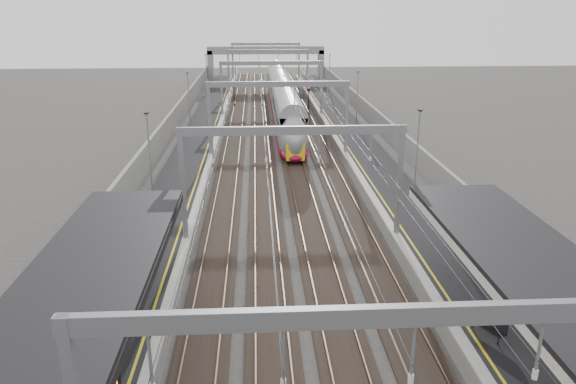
{
  "coord_description": "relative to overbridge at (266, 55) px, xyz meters",
  "views": [
    {
      "loc": [
        -2.02,
        -8.94,
        13.95
      ],
      "look_at": [
        0.0,
        26.37,
        2.26
      ],
      "focal_mm": 35.0,
      "sensor_mm": 36.0,
      "label": 1
    }
  ],
  "objects": [
    {
      "name": "wall_right",
      "position": [
        11.2,
        -55.0,
        -3.71
      ],
      "size": [
        0.3,
        120.0,
        3.2
      ],
      "primitive_type": "cube",
      "color": "slate",
      "rests_on": "ground"
    },
    {
      "name": "overbridge",
      "position": [
        0.0,
        0.0,
        0.0
      ],
      "size": [
        22.0,
        2.2,
        6.9
      ],
      "color": "slate",
      "rests_on": "ground"
    },
    {
      "name": "platform_right",
      "position": [
        8.0,
        -55.0,
        -4.81
      ],
      "size": [
        4.0,
        120.0,
        1.0
      ],
      "primitive_type": "cube",
      "color": "black",
      "rests_on": "ground"
    },
    {
      "name": "overhead_line",
      "position": [
        0.0,
        -48.38,
        0.83
      ],
      "size": [
        13.0,
        140.0,
        6.6
      ],
      "color": "gray",
      "rests_on": "platform_left"
    },
    {
      "name": "signal_red_far",
      "position": [
        5.4,
        -30.24,
        -2.89
      ],
      "size": [
        0.32,
        0.32,
        3.48
      ],
      "color": "black",
      "rests_on": "ground"
    },
    {
      "name": "signal_red_near",
      "position": [
        3.2,
        -31.67,
        -2.89
      ],
      "size": [
        0.32,
        0.32,
        3.48
      ],
      "color": "black",
      "rests_on": "ground"
    },
    {
      "name": "bench",
      "position": [
        7.38,
        -89.2,
        -3.76
      ],
      "size": [
        1.17,
        1.81,
        0.92
      ],
      "color": "black",
      "rests_on": "platform_right"
    },
    {
      "name": "signal_green",
      "position": [
        -5.2,
        -26.41,
        -2.89
      ],
      "size": [
        0.32,
        0.32,
        3.48
      ],
      "color": "black",
      "rests_on": "ground"
    },
    {
      "name": "train",
      "position": [
        1.5,
        -36.47,
        -3.21
      ],
      "size": [
        2.7,
        49.22,
        4.27
      ],
      "color": "maroon",
      "rests_on": "ground"
    },
    {
      "name": "tracks",
      "position": [
        0.0,
        -55.0,
        -5.26
      ],
      "size": [
        11.4,
        140.0,
        0.2
      ],
      "color": "black",
      "rests_on": "ground"
    },
    {
      "name": "platform_left",
      "position": [
        -8.0,
        -55.0,
        -4.81
      ],
      "size": [
        4.0,
        120.0,
        1.0
      ],
      "primitive_type": "cube",
      "color": "black",
      "rests_on": "ground"
    },
    {
      "name": "wall_left",
      "position": [
        -11.2,
        -55.0,
        -3.71
      ],
      "size": [
        0.3,
        120.0,
        3.2
      ],
      "primitive_type": "cube",
      "color": "slate",
      "rests_on": "ground"
    }
  ]
}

